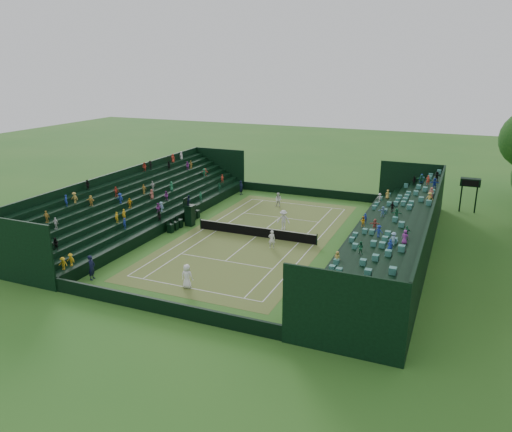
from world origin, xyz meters
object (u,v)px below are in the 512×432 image
Objects in this scene: tennis_net at (256,231)px; player_near_west at (187,276)px; umpire_chair at (190,213)px; player_near_east at (272,239)px; player_far_west at (278,200)px; player_far_east at (283,220)px.

tennis_net is 11.90m from player_near_west.
player_near_east is (9.68, -2.73, -0.50)m from umpire_chair.
umpire_chair is 11.21m from player_far_west.
player_far_east is (1.90, 14.84, 0.07)m from player_near_west.
tennis_net is 3.26m from player_near_east.
umpire_chair is at bearing -170.39° from player_far_east.
tennis_net is at bearing -124.15° from player_far_east.
player_far_east is at bearing 61.39° from tennis_net.
umpire_chair is 9.22m from player_far_east.
umpire_chair is 10.07m from player_near_east.
player_far_east reaches higher than player_far_west.
player_near_west is at bearing -102.83° from player_far_east.
player_near_west is 0.92× the size of player_far_east.
umpire_chair is 1.96× the size of player_far_west.
player_near_west reaches higher than player_near_east.
umpire_chair is 1.88× the size of player_near_east.
umpire_chair is at bearing 175.77° from tennis_net.
player_near_west reaches higher than tennis_net.
umpire_chair is 1.59× the size of player_far_east.
player_far_west is at bearing -90.31° from player_near_west.
player_far_west is at bearing -97.71° from player_near_east.
umpire_chair reaches higher than player_near_east.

